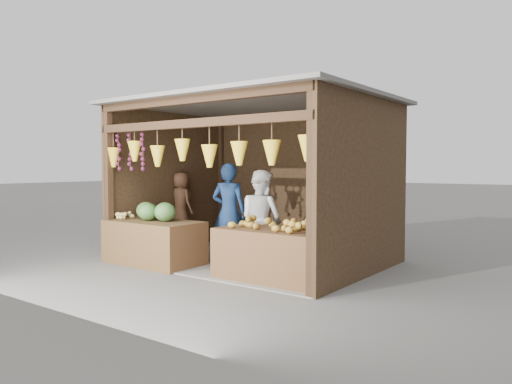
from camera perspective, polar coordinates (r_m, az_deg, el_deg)
ground at (r=8.42m, az=-0.22°, el=-7.92°), size 80.00×80.00×0.00m
stall_structure at (r=8.25m, az=-0.58°, el=3.49°), size 4.30×3.30×2.66m
back_shelf at (r=8.85m, az=10.26°, el=-1.73°), size 1.25×0.32×1.32m
counter_left at (r=8.31m, az=-11.59°, el=-5.67°), size 1.62×0.85×0.70m
counter_right at (r=6.99m, az=2.16°, el=-7.20°), size 1.63×0.85×0.72m
stool at (r=9.68m, az=-8.54°, el=-5.52°), size 0.36×0.36×0.33m
man_standing at (r=8.38m, az=-3.10°, el=-2.30°), size 0.69×0.56×1.64m
woman_standing at (r=7.78m, az=0.63°, el=-3.11°), size 0.85×0.73×1.54m
vendor_seated at (r=9.60m, az=-8.58°, el=-1.14°), size 0.62×0.47×1.15m
melon_pile at (r=8.33m, az=-11.44°, el=-2.10°), size 1.00×0.50×0.32m
tanfruit_pile at (r=8.68m, az=-14.54°, el=-2.56°), size 0.34×0.40×0.13m
mango_pile at (r=6.87m, az=1.93°, el=-3.41°), size 1.40×0.64×0.22m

